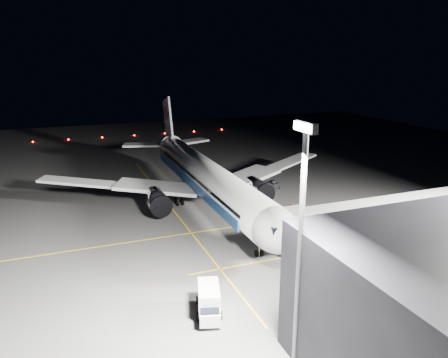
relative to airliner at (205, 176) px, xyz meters
name	(u,v)px	position (x,y,z in m)	size (l,w,h in m)	color
ground	(208,207)	(1.08, 0.00, -5.16)	(200.00, 200.00, 0.00)	#4C4C4F
guide_line_main	(229,227)	(11.08, 0.00, -5.16)	(0.25, 80.00, 0.01)	gold
guide_line_cross	(174,211)	(1.08, -6.00, -5.16)	(70.00, 0.25, 0.01)	gold
guide_line_side	(331,249)	(23.08, 10.00, -5.16)	(0.25, 40.00, 0.01)	gold
airliner	(205,176)	(0.00, 0.00, 0.00)	(61.48, 54.22, 16.64)	silver
jet_bridge	(382,210)	(23.08, 18.06, -0.58)	(3.60, 34.40, 6.30)	#B2B2B7
floodlight_mast_south	(301,228)	(41.08, -6.01, 7.21)	(2.40, 0.67, 20.70)	#59595E
taxiway_lights	(134,135)	(-70.92, 0.00, -4.94)	(0.44, 60.44, 0.44)	#FF140A
service_truck	(209,301)	(31.70, -10.42, -3.65)	(5.90, 3.68, 2.82)	silver
baggage_tug	(273,185)	(-4.46, 15.46, -4.42)	(2.48, 2.11, 1.62)	black
safety_cone_a	(275,209)	(7.00, 10.03, -4.89)	(0.37, 0.37, 0.55)	#EE420A
safety_cone_b	(245,211)	(5.87, 4.90, -4.89)	(0.37, 0.37, 0.55)	#EE420A
safety_cone_c	(293,204)	(5.80, 14.00, -4.87)	(0.39, 0.39, 0.59)	#EE420A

